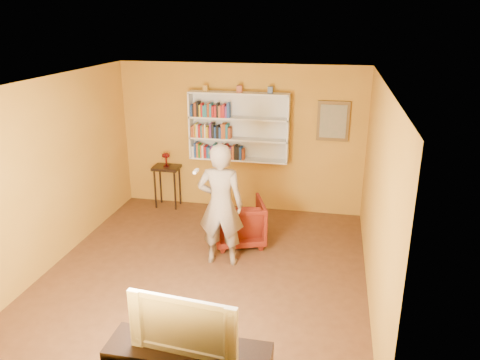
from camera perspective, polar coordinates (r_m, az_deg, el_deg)
name	(u,v)px	position (r m, az deg, el deg)	size (l,w,h in m)	color
room_shell	(204,207)	(6.41, -4.41, -3.28)	(5.30, 5.80, 2.88)	#4A2B17
bookshelf	(239,126)	(8.47, -0.08, 6.55)	(1.80, 0.29, 1.23)	silver
books_row_lower	(218,152)	(8.57, -2.68, 3.49)	(0.98, 0.19, 0.27)	silver
books_row_middle	(212,131)	(8.49, -3.41, 5.98)	(0.73, 0.19, 0.27)	brown
books_row_upper	(211,110)	(8.42, -3.60, 8.48)	(0.71, 0.19, 0.26)	navy
ornament_left	(206,88)	(8.42, -4.21, 11.09)	(0.08, 0.08, 0.11)	#AA7E30
ornament_centre	(240,89)	(8.28, -0.05, 11.05)	(0.09, 0.09, 0.12)	#A54F37
ornament_right	(270,90)	(8.19, 3.72, 10.89)	(0.08, 0.08, 0.12)	#49597A
framed_painting	(333,121)	(8.32, 11.28, 7.04)	(0.55, 0.05, 0.70)	brown
console_table	(167,173)	(8.94, -8.91, 0.81)	(0.49, 0.37, 0.80)	black
ruby_lustre	(166,157)	(8.84, -9.02, 2.83)	(0.17, 0.17, 0.26)	maroon
armchair	(239,222)	(7.51, -0.15, -5.12)	(0.78, 0.80, 0.73)	#4C0A05
person	(221,205)	(6.71, -2.37, -3.07)	(0.67, 0.44, 1.83)	#7C6B5B
game_remote	(196,171)	(6.28, -5.40, 1.08)	(0.04, 0.15, 0.04)	white
television	(187,320)	(4.48, -6.49, -16.64)	(1.04, 0.14, 0.60)	black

